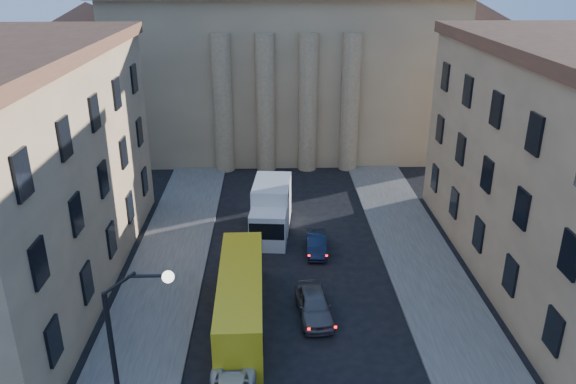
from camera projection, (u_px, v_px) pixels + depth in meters
name	position (u px, v px, depth m)	size (l,w,h in m)	color
sidewalk_left	(151.00, 317.00, 31.99)	(5.00, 60.00, 0.15)	#504D49
sidewalk_right	(446.00, 311.00, 32.50)	(5.00, 60.00, 0.15)	#504D49
church	(283.00, 30.00, 62.46)	(68.02, 28.76, 36.60)	#897154
building_left	(6.00, 173.00, 32.66)	(11.60, 26.60, 14.70)	tan
street_lamp	(127.00, 355.00, 20.82)	(2.62, 0.44, 8.83)	black
car_right_far	(314.00, 304.00, 31.91)	(1.82, 4.52, 1.54)	#4E4F53
car_right_distant	(316.00, 244.00, 39.14)	(1.34, 3.85, 1.27)	black
city_bus	(241.00, 296.00, 31.19)	(2.61, 10.57, 2.97)	gold
box_truck	(271.00, 211.00, 41.65)	(3.21, 6.88, 3.67)	silver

